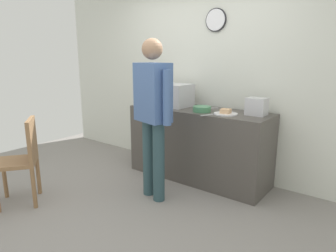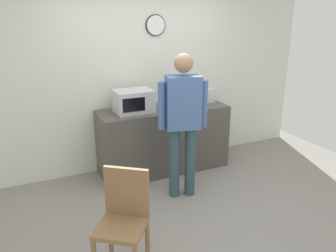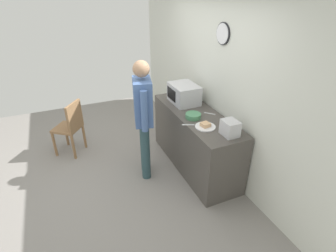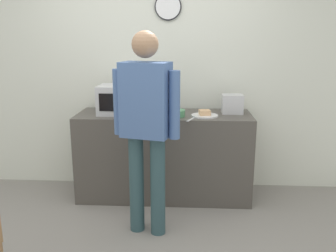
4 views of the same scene
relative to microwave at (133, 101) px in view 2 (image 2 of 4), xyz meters
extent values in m
plane|color=gray|center=(0.25, -1.22, -1.08)|extent=(6.00, 6.00, 0.00)
cube|color=silver|center=(0.25, 0.38, 0.22)|extent=(5.40, 0.10, 2.60)
cylinder|color=white|center=(0.46, 0.31, 0.96)|extent=(0.26, 0.03, 0.26)
cylinder|color=black|center=(0.46, 0.31, 0.96)|extent=(0.29, 0.02, 0.29)
cube|color=#4C4742|center=(0.44, 0.00, -0.61)|extent=(1.84, 0.62, 0.93)
cube|color=silver|center=(0.00, 0.00, 0.00)|extent=(0.50, 0.38, 0.30)
cube|color=black|center=(-0.06, -0.19, 0.00)|extent=(0.30, 0.01, 0.18)
cylinder|color=white|center=(0.86, -0.10, -0.14)|extent=(0.28, 0.28, 0.01)
cube|color=#E1B07E|center=(0.86, -0.10, -0.11)|extent=(0.13, 0.13, 0.05)
cylinder|color=#4C8E60|center=(0.55, -0.12, -0.12)|extent=(0.22, 0.22, 0.07)
cube|color=silver|center=(1.16, 0.07, -0.05)|extent=(0.22, 0.18, 0.20)
cube|color=silver|center=(0.53, 0.17, -0.15)|extent=(0.14, 0.13, 0.01)
cube|color=silver|center=(0.72, -0.29, -0.15)|extent=(0.08, 0.16, 0.01)
cylinder|color=#2E4A51|center=(0.43, -0.82, -0.63)|extent=(0.13, 0.13, 0.90)
cylinder|color=#2E4A51|center=(0.24, -0.77, -0.63)|extent=(0.13, 0.13, 0.90)
cube|color=#47669E|center=(0.34, -0.79, 0.13)|extent=(0.45, 0.33, 0.62)
cylinder|color=#47669E|center=(0.58, -0.86, 0.10)|extent=(0.09, 0.09, 0.56)
cylinder|color=#47669E|center=(0.10, -0.73, 0.10)|extent=(0.09, 0.09, 0.56)
sphere|color=#A37A5B|center=(0.34, -0.79, 0.58)|extent=(0.22, 0.22, 0.22)
cylinder|color=olive|center=(-0.79, -1.55, -0.85)|extent=(0.04, 0.04, 0.45)
cylinder|color=olive|center=(-0.50, -1.76, -0.85)|extent=(0.04, 0.04, 0.45)
cube|color=olive|center=(-0.75, -1.80, -0.61)|extent=(0.56, 0.56, 0.04)
cube|color=olive|center=(-0.64, -1.66, -0.36)|extent=(0.34, 0.27, 0.45)
camera|label=1|loc=(2.40, -3.22, 0.51)|focal=31.93mm
camera|label=2|loc=(-1.40, -4.18, 1.11)|focal=36.04mm
camera|label=3|loc=(3.51, -1.79, 1.55)|focal=28.35mm
camera|label=4|loc=(0.69, -3.76, 0.64)|focal=38.70mm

